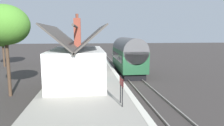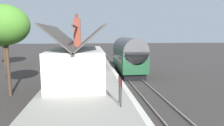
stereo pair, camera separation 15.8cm
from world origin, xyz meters
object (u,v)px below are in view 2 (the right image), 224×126
at_px(planter_edge_near, 99,63).
at_px(planter_under_sign, 99,65).
at_px(planter_corner_building, 76,66).
at_px(station_building, 77,64).
at_px(bench_by_lamp, 92,59).
at_px(planter_bench_right, 102,57).
at_px(station_sign_board, 120,84).
at_px(planter_edge_far, 98,67).
at_px(train, 129,56).
at_px(bench_platform_end, 95,64).
at_px(planter_bench_left, 74,62).
at_px(tree_distant, 5,25).
at_px(tree_far_left, 3,30).

height_order(planter_edge_near, planter_under_sign, planter_edge_near).
bearing_deg(planter_corner_building, station_building, -174.75).
xyz_separation_m(bench_by_lamp, planter_corner_building, (-6.02, 1.78, -0.00)).
xyz_separation_m(planter_bench_right, station_sign_board, (-18.90, 0.17, 0.76)).
xyz_separation_m(planter_bench_right, planter_edge_far, (-8.02, 0.92, -0.12)).
bearing_deg(station_sign_board, planter_under_sign, 2.41).
bearing_deg(train, planter_bench_right, 24.30).
relative_size(planter_edge_near, planter_under_sign, 0.88).
relative_size(bench_platform_end, planter_corner_building, 1.56).
distance_m(bench_by_lamp, planter_bench_left, 2.70).
height_order(station_building, planter_corner_building, station_building).
bearing_deg(bench_by_lamp, planter_edge_near, -157.99).
distance_m(bench_platform_end, planter_under_sign, 0.59).
relative_size(planter_edge_far, station_sign_board, 0.50).
height_order(planter_bench_right, station_sign_board, station_sign_board).
relative_size(planter_edge_far, tree_distant, 0.11).
height_order(planter_edge_far, station_sign_board, station_sign_board).
bearing_deg(tree_distant, train, -55.81).
relative_size(planter_corner_building, tree_distant, 0.13).
bearing_deg(planter_under_sign, planter_edge_near, -3.15).
height_order(bench_by_lamp, planter_edge_far, bench_by_lamp).
xyz_separation_m(train, bench_by_lamp, (4.05, 4.31, -0.84)).
height_order(tree_distant, tree_far_left, tree_far_left).
xyz_separation_m(bench_platform_end, planter_under_sign, (0.33, -0.44, -0.22)).
xyz_separation_m(planter_bench_left, planter_corner_building, (-4.57, -0.49, 0.21)).
bearing_deg(planter_under_sign, tree_far_left, 60.85).
height_order(planter_edge_near, tree_far_left, tree_far_left).
distance_m(bench_by_lamp, tree_far_left, 13.59).
relative_size(planter_edge_far, planter_corner_building, 0.87).
height_order(planter_under_sign, tree_distant, tree_distant).
xyz_separation_m(bench_platform_end, planter_edge_far, (-1.39, -0.22, -0.17)).
bearing_deg(station_building, planter_edge_far, -18.43).
distance_m(planter_bench_right, station_sign_board, 18.91).
bearing_deg(planter_bench_left, planter_bench_right, -45.97).
bearing_deg(planter_bench_right, planter_under_sign, 173.69).
distance_m(bench_by_lamp, station_sign_board, 16.77).
relative_size(train, bench_platform_end, 5.83).
bearing_deg(planter_bench_right, train, -155.70).
relative_size(station_building, planter_under_sign, 7.74).
bearing_deg(planter_under_sign, planter_edge_far, 172.73).
bearing_deg(tree_far_left, planter_edge_near, -112.46).
relative_size(planter_under_sign, tree_far_left, 0.13).
height_order(bench_platform_end, bench_by_lamp, same).
height_order(planter_edge_far, planter_bench_left, planter_edge_far).
bearing_deg(planter_bench_left, tree_distant, 157.09).
bearing_deg(planter_edge_far, train, -64.40).
relative_size(train, station_building, 1.09).
bearing_deg(station_building, tree_distant, 89.38).
xyz_separation_m(planter_edge_near, station_sign_board, (-14.47, -0.43, 0.92)).
relative_size(train, planter_corner_building, 9.09).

